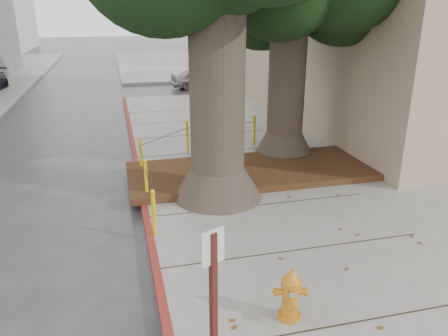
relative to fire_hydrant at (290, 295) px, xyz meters
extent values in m
plane|color=#28282B|center=(0.30, 1.68, -0.53)|extent=(140.00, 140.00, 0.00)
cube|color=slate|center=(6.30, 31.68, -0.46)|extent=(16.00, 20.00, 0.15)
cube|color=maroon|center=(-1.70, 4.18, -0.46)|extent=(0.14, 26.00, 0.16)
cube|color=black|center=(1.20, 5.58, -0.30)|extent=(6.40, 2.60, 0.16)
cube|color=silver|center=(16.30, 27.68, 3.97)|extent=(10.00, 10.00, 9.00)
cone|color=#4C3F33|center=(0.00, 4.38, -0.03)|extent=(2.04, 2.04, 0.70)
cylinder|color=#4C3F33|center=(0.00, 4.38, 2.00)|extent=(1.20, 1.20, 4.22)
cone|color=#4C3F33|center=(2.60, 6.88, -0.03)|extent=(1.77, 1.77, 0.70)
cylinder|color=#4C3F33|center=(2.60, 6.88, 1.79)|extent=(1.04, 1.04, 3.84)
cylinder|color=gold|center=(-1.60, 2.88, 0.07)|extent=(0.08, 0.08, 0.90)
sphere|color=gold|center=(-1.60, 2.88, 0.52)|extent=(0.09, 0.09, 0.09)
cylinder|color=gold|center=(-1.60, 4.68, 0.07)|extent=(0.08, 0.08, 0.90)
sphere|color=gold|center=(-1.60, 4.68, 0.52)|extent=(0.09, 0.09, 0.09)
cylinder|color=gold|center=(-1.60, 6.48, 0.07)|extent=(0.08, 0.08, 0.90)
sphere|color=gold|center=(-1.60, 6.48, 0.52)|extent=(0.09, 0.09, 0.09)
cylinder|color=gold|center=(-0.10, 7.98, 0.07)|extent=(0.08, 0.08, 0.90)
sphere|color=gold|center=(-0.10, 7.98, 0.52)|extent=(0.09, 0.09, 0.09)
cylinder|color=gold|center=(2.10, 8.18, 0.07)|extent=(0.08, 0.08, 0.90)
sphere|color=gold|center=(2.10, 8.18, 0.52)|extent=(0.09, 0.09, 0.09)
cylinder|color=black|center=(-1.60, 3.78, 0.34)|extent=(0.02, 1.80, 0.02)
cylinder|color=black|center=(-1.60, 5.58, 0.34)|extent=(0.02, 1.80, 0.02)
cylinder|color=black|center=(-0.85, 7.23, 0.34)|extent=(1.51, 1.51, 0.02)
cylinder|color=black|center=(1.00, 8.08, 0.34)|extent=(2.20, 0.22, 0.02)
cylinder|color=orange|center=(0.00, 0.01, -0.35)|extent=(0.39, 0.39, 0.06)
cylinder|color=orange|center=(0.00, 0.01, -0.08)|extent=(0.27, 0.27, 0.51)
cylinder|color=orange|center=(0.00, 0.01, 0.19)|extent=(0.35, 0.35, 0.07)
cone|color=orange|center=(0.00, 0.01, 0.29)|extent=(0.33, 0.33, 0.14)
cylinder|color=orange|center=(0.00, 0.01, 0.38)|extent=(0.07, 0.07, 0.05)
cylinder|color=orange|center=(-0.13, 0.03, 0.05)|extent=(0.16, 0.12, 0.09)
cylinder|color=orange|center=(0.13, -0.02, 0.05)|extent=(0.16, 0.12, 0.09)
cylinder|color=orange|center=(-0.02, -0.11, -0.08)|extent=(0.16, 0.17, 0.13)
cube|color=#5999D8|center=(-0.02, -0.11, 0.07)|extent=(0.07, 0.02, 0.07)
cube|color=silver|center=(-1.43, -1.51, 1.81)|extent=(0.22, 0.11, 0.33)
imported|color=#959499|center=(2.64, 19.83, 0.03)|extent=(3.40, 1.62, 1.12)
imported|color=maroon|center=(10.08, 21.11, 0.02)|extent=(3.42, 1.43, 1.10)
camera|label=1|loc=(-2.13, -4.69, 3.72)|focal=35.00mm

